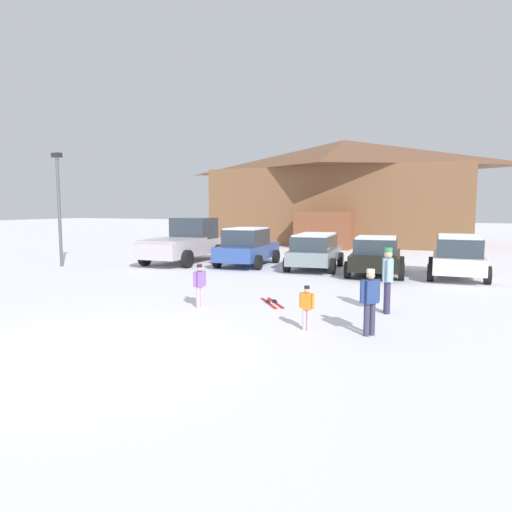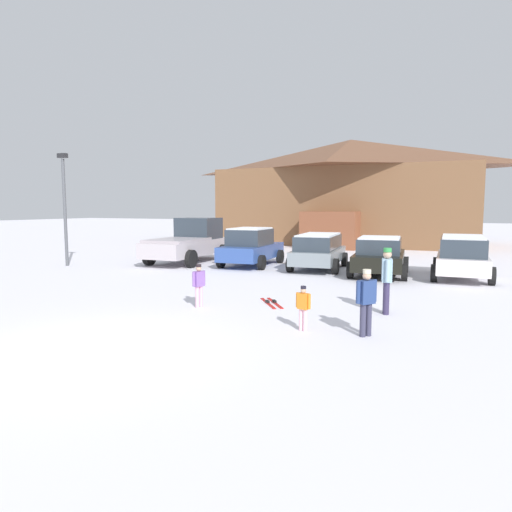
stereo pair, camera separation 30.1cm
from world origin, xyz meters
name	(u,v)px [view 2 (the right image)]	position (x,y,z in m)	size (l,w,h in m)	color
ground	(98,351)	(0.00, 0.00, 0.00)	(160.00, 160.00, 0.00)	white
ski_lodge	(350,191)	(-2.11, 28.22, 3.90)	(18.68, 12.13, 7.71)	brown
parked_blue_hatchback	(251,247)	(-2.85, 12.54, 0.87)	(2.37, 4.26, 1.74)	#304E99
parked_grey_wagon	(319,250)	(0.35, 12.63, 0.84)	(2.43, 4.28, 1.54)	gray
parked_black_sedan	(380,256)	(3.04, 11.99, 0.78)	(2.49, 4.24, 1.53)	black
parked_white_suv	(462,256)	(6.01, 12.44, 0.87)	(2.20, 4.15, 1.61)	white
pickup_truck	(190,242)	(-6.14, 12.52, 0.99)	(2.68, 5.51, 2.15)	#BFB4B9
skier_teen_in_navy_coat	(366,299)	(4.34, 3.10, 0.79)	(0.37, 0.43, 1.41)	#383750
skier_adult_in_blue_parka	(387,277)	(4.38, 5.35, 0.94)	(0.32, 0.61, 1.67)	#352D4F
skier_child_in_orange_jacket	(303,306)	(3.02, 2.94, 0.56)	(0.36, 0.20, 0.99)	#EDB9C9
skier_child_in_purple_jacket	(199,283)	(-0.29, 3.99, 0.66)	(0.24, 0.42, 1.16)	#E8AAC5
pair_of_skis	(271,303)	(1.27, 5.27, 0.02)	(1.12, 1.32, 0.08)	red
lamp_post	(65,203)	(-10.45, 8.86, 2.88)	(0.44, 0.24, 5.07)	#515459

